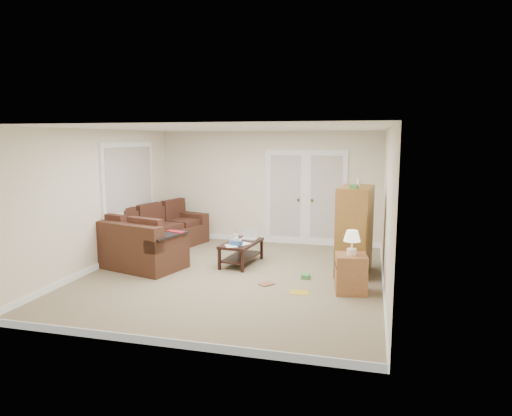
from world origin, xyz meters
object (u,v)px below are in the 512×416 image
(coffee_table, at_px, (242,252))
(sectional_sofa, at_px, (148,240))
(tv_armoire, at_px, (354,230))
(side_cabinet, at_px, (351,270))

(coffee_table, bearing_deg, sectional_sofa, -175.34)
(sectional_sofa, xyz_separation_m, tv_armoire, (4.01, -0.16, 0.43))
(side_cabinet, bearing_deg, tv_armoire, 81.95)
(side_cabinet, bearing_deg, coffee_table, 142.98)
(tv_armoire, bearing_deg, side_cabinet, -83.47)
(sectional_sofa, distance_m, side_cabinet, 4.19)
(sectional_sofa, distance_m, coffee_table, 1.96)
(sectional_sofa, relative_size, coffee_table, 2.91)
(coffee_table, xyz_separation_m, side_cabinet, (2.05, -1.13, 0.12))
(sectional_sofa, height_order, tv_armoire, tv_armoire)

